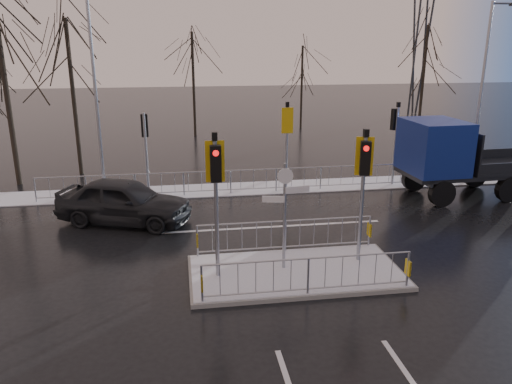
{
  "coord_description": "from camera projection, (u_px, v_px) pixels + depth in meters",
  "views": [
    {
      "loc": [
        -3.07,
        -12.56,
        6.41
      ],
      "look_at": [
        -0.78,
        2.29,
        1.8
      ],
      "focal_mm": 35.0,
      "sensor_mm": 36.0,
      "label": 1
    }
  ],
  "objects": [
    {
      "name": "tree_far_c",
      "position": [
        425.0,
        58.0,
        34.57
      ],
      "size": [
        4.0,
        4.0,
        7.55
      ],
      "color": "black",
      "rests_on": "ground"
    },
    {
      "name": "traffic_island",
      "position": [
        295.0,
        262.0,
        14.09
      ],
      "size": [
        6.0,
        3.04,
        4.15
      ],
      "color": "slate",
      "rests_on": "ground"
    },
    {
      "name": "far_kerb_fixtures",
      "position": [
        260.0,
        169.0,
        21.58
      ],
      "size": [
        18.0,
        0.65,
        3.83
      ],
      "color": "#9499A1",
      "rests_on": "ground"
    },
    {
      "name": "street_lamp_left",
      "position": [
        97.0,
        87.0,
        20.91
      ],
      "size": [
        1.25,
        0.18,
        8.2
      ],
      "color": "#9499A1",
      "rests_on": "ground"
    },
    {
      "name": "snow_verge",
      "position": [
        252.0,
        188.0,
        22.31
      ],
      "size": [
        30.0,
        2.0,
        0.04
      ],
      "primitive_type": "cube",
      "color": "white",
      "rests_on": "ground"
    },
    {
      "name": "street_lamp_right",
      "position": [
        483.0,
        86.0,
        22.48
      ],
      "size": [
        1.25,
        0.18,
        8.0
      ],
      "color": "#9499A1",
      "rests_on": "ground"
    },
    {
      "name": "lane_markings",
      "position": [
        298.0,
        280.0,
        13.88
      ],
      "size": [
        8.0,
        11.38,
        0.01
      ],
      "color": "silver",
      "rests_on": "ground"
    },
    {
      "name": "tree_near_b",
      "position": [
        70.0,
        67.0,
        23.33
      ],
      "size": [
        4.0,
        4.0,
        7.55
      ],
      "color": "black",
      "rests_on": "ground"
    },
    {
      "name": "tree_near_a",
      "position": [
        0.0,
        47.0,
        21.26
      ],
      "size": [
        4.75,
        4.75,
        8.97
      ],
      "color": "black",
      "rests_on": "ground"
    },
    {
      "name": "tree_far_a",
      "position": [
        193.0,
        64.0,
        33.27
      ],
      "size": [
        3.75,
        3.75,
        7.08
      ],
      "color": "black",
      "rests_on": "ground"
    },
    {
      "name": "flatbed_truck",
      "position": [
        455.0,
        156.0,
        20.75
      ],
      "size": [
        7.17,
        2.89,
        3.27
      ],
      "color": "black",
      "rests_on": "ground"
    },
    {
      "name": "car_far_lane",
      "position": [
        124.0,
        201.0,
        17.97
      ],
      "size": [
        5.21,
        3.53,
        1.65
      ],
      "primitive_type": "imported",
      "rotation": [
        0.0,
        0.0,
        1.21
      ],
      "color": "black",
      "rests_on": "ground"
    },
    {
      "name": "ground",
      "position": [
        295.0,
        274.0,
        14.19
      ],
      "size": [
        120.0,
        120.0,
        0.0
      ],
      "primitive_type": "plane",
      "color": "black",
      "rests_on": "ground"
    },
    {
      "name": "tree_far_b",
      "position": [
        302.0,
        71.0,
        36.52
      ],
      "size": [
        3.25,
        3.25,
        6.14
      ],
      "color": "black",
      "rests_on": "ground"
    }
  ]
}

